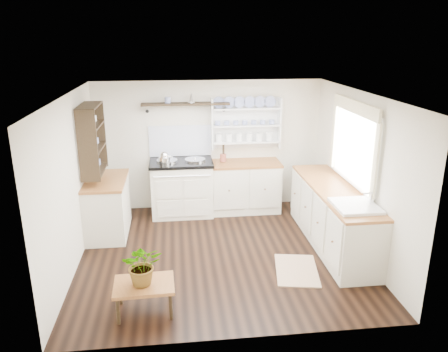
% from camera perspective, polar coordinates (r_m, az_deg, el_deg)
% --- Properties ---
extents(floor, '(4.00, 3.80, 0.01)m').
position_cam_1_polar(floor, '(6.48, -0.47, -10.00)').
color(floor, black).
rests_on(floor, ground).
extents(wall_back, '(4.00, 0.02, 2.30)m').
position_cam_1_polar(wall_back, '(7.85, -1.99, 4.02)').
color(wall_back, beige).
rests_on(wall_back, ground).
extents(wall_right, '(0.02, 3.80, 2.30)m').
position_cam_1_polar(wall_right, '(6.54, 17.20, 0.34)').
color(wall_right, beige).
rests_on(wall_right, ground).
extents(wall_left, '(0.02, 3.80, 2.30)m').
position_cam_1_polar(wall_left, '(6.16, -19.34, -0.96)').
color(wall_left, beige).
rests_on(wall_left, ground).
extents(ceiling, '(4.00, 3.80, 0.01)m').
position_cam_1_polar(ceiling, '(5.77, -0.53, 10.60)').
color(ceiling, white).
rests_on(ceiling, wall_back).
extents(window, '(0.08, 1.55, 1.22)m').
position_cam_1_polar(window, '(6.55, 16.61, 4.19)').
color(window, white).
rests_on(window, wall_right).
extents(aga_cooker, '(1.08, 0.75, 1.00)m').
position_cam_1_polar(aga_cooker, '(7.70, -5.51, -1.44)').
color(aga_cooker, white).
rests_on(aga_cooker, floor).
extents(back_cabinets, '(1.27, 0.63, 0.90)m').
position_cam_1_polar(back_cabinets, '(7.83, 2.63, -1.29)').
color(back_cabinets, beige).
rests_on(back_cabinets, floor).
extents(right_cabinets, '(0.62, 2.43, 0.90)m').
position_cam_1_polar(right_cabinets, '(6.75, 13.99, -5.08)').
color(right_cabinets, beige).
rests_on(right_cabinets, floor).
extents(belfast_sink, '(0.55, 0.60, 0.45)m').
position_cam_1_polar(belfast_sink, '(5.98, 16.69, -4.83)').
color(belfast_sink, white).
rests_on(belfast_sink, right_cabinets).
extents(left_cabinets, '(0.62, 1.13, 0.90)m').
position_cam_1_polar(left_cabinets, '(7.16, -14.96, -3.78)').
color(left_cabinets, beige).
rests_on(left_cabinets, floor).
extents(plate_rack, '(1.20, 0.22, 0.90)m').
position_cam_1_polar(plate_rack, '(7.80, 2.80, 6.98)').
color(plate_rack, white).
rests_on(plate_rack, wall_back).
extents(high_shelf, '(1.50, 0.29, 0.16)m').
position_cam_1_polar(high_shelf, '(7.56, -5.04, 9.29)').
color(high_shelf, black).
rests_on(high_shelf, wall_back).
extents(left_shelving, '(0.28, 0.80, 1.05)m').
position_cam_1_polar(left_shelving, '(6.87, -16.84, 4.67)').
color(left_shelving, black).
rests_on(left_shelving, wall_left).
extents(kettle, '(0.20, 0.20, 0.24)m').
position_cam_1_polar(kettle, '(7.42, -7.78, 2.23)').
color(kettle, silver).
rests_on(kettle, aga_cooker).
extents(utensil_crock, '(0.11, 0.11, 0.13)m').
position_cam_1_polar(utensil_crock, '(7.70, -0.13, 2.40)').
color(utensil_crock, '#984837').
rests_on(utensil_crock, back_cabinets).
extents(center_table, '(0.69, 0.51, 0.37)m').
position_cam_1_polar(center_table, '(5.18, -10.39, -14.06)').
color(center_table, brown).
rests_on(center_table, floor).
extents(potted_plant, '(0.46, 0.41, 0.48)m').
position_cam_1_polar(potted_plant, '(5.03, -10.57, -11.29)').
color(potted_plant, '#3F7233').
rests_on(potted_plant, center_table).
extents(floor_rug, '(0.69, 0.93, 0.02)m').
position_cam_1_polar(floor_rug, '(6.11, 9.46, -12.03)').
color(floor_rug, '#9E7A5C').
rests_on(floor_rug, floor).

